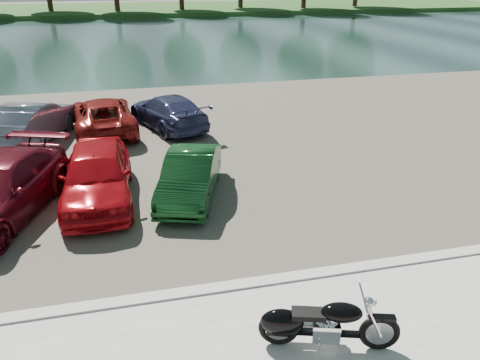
# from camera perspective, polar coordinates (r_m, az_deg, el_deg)

# --- Properties ---
(ground) EXTENTS (200.00, 200.00, 0.00)m
(ground) POSITION_cam_1_polar(r_m,az_deg,el_deg) (8.37, 7.39, -20.65)
(ground) COLOR #595447
(ground) RESTS_ON ground
(kerb) EXTENTS (60.00, 0.30, 0.14)m
(kerb) POSITION_cam_1_polar(r_m,az_deg,el_deg) (9.75, 3.29, -12.35)
(kerb) COLOR #A8A59E
(kerb) RESTS_ON ground
(parking_lot) EXTENTS (60.00, 18.00, 0.04)m
(parking_lot) POSITION_cam_1_polar(r_m,az_deg,el_deg) (17.64, -4.99, 4.79)
(parking_lot) COLOR #443E37
(parking_lot) RESTS_ON ground
(river) EXTENTS (120.00, 40.00, 0.00)m
(river) POSITION_cam_1_polar(r_m,az_deg,el_deg) (45.91, -10.76, 16.55)
(river) COLOR #1A2E2A
(river) RESTS_ON ground
(far_bank) EXTENTS (120.00, 24.00, 0.60)m
(far_bank) POSITION_cam_1_polar(r_m,az_deg,el_deg) (77.71, -12.30, 19.68)
(far_bank) COLOR #264B1B
(far_bank) RESTS_ON ground
(motorcycle) EXTENTS (2.27, 1.01, 1.05)m
(motorcycle) POSITION_cam_1_polar(r_m,az_deg,el_deg) (8.15, 9.23, -16.90)
(motorcycle) COLOR black
(motorcycle) RESTS_ON promenade
(car_4) EXTENTS (1.82, 4.51, 1.54)m
(car_4) POSITION_cam_1_polar(r_m,az_deg,el_deg) (13.25, -17.03, 0.64)
(car_4) COLOR #A70B12
(car_4) RESTS_ON parking_lot
(car_5) EXTENTS (2.40, 4.04, 1.26)m
(car_5) POSITION_cam_1_polar(r_m,az_deg,el_deg) (13.02, -6.09, 0.53)
(car_5) COLOR #103D18
(car_5) RESTS_ON parking_lot
(car_9) EXTENTS (2.95, 4.77, 1.48)m
(car_9) POSITION_cam_1_polar(r_m,az_deg,el_deg) (18.86, -23.97, 6.50)
(car_9) COLOR slate
(car_9) RESTS_ON parking_lot
(car_10) EXTENTS (2.71, 5.00, 1.33)m
(car_10) POSITION_cam_1_polar(r_m,az_deg,el_deg) (19.12, -16.34, 7.60)
(car_10) COLOR maroon
(car_10) RESTS_ON parking_lot
(car_11) EXTENTS (3.28, 4.87, 1.31)m
(car_11) POSITION_cam_1_polar(r_m,az_deg,el_deg) (19.13, -8.77, 8.28)
(car_11) COLOR #2A2E51
(car_11) RESTS_ON parking_lot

